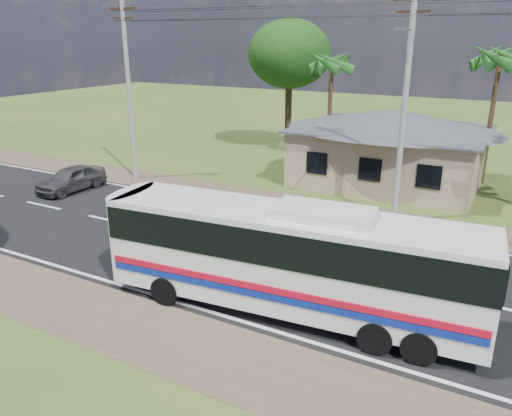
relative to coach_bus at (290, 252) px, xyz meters
The scene contains 9 objects.
ground 4.58m from the coach_bus, 121.90° to the left, with size 120.00×120.00×0.00m, color #344D1B.
road 4.57m from the coach_bus, 121.90° to the left, with size 120.00×16.00×0.03m.
house 16.51m from the coach_bus, 94.02° to the left, with size 12.40×10.00×5.00m.
utility_poles 10.63m from the coach_bus, 87.05° to the left, with size 32.80×2.22×11.00m.
palm_mid 20.01m from the coach_bus, 78.54° to the left, with size 2.80×2.80×8.20m.
palm_far 20.93m from the coach_bus, 107.55° to the left, with size 2.80×2.80×7.70m.
tree_behind_house 24.28m from the coach_bus, 115.32° to the left, with size 6.00×6.00×9.61m.
coach_bus is the anchor object (origin of this frame).
small_car 17.63m from the coach_bus, 159.62° to the left, with size 1.67×4.15×1.41m, color #2E2E30.
Camera 1 is at (7.92, -16.22, 8.30)m, focal length 35.00 mm.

